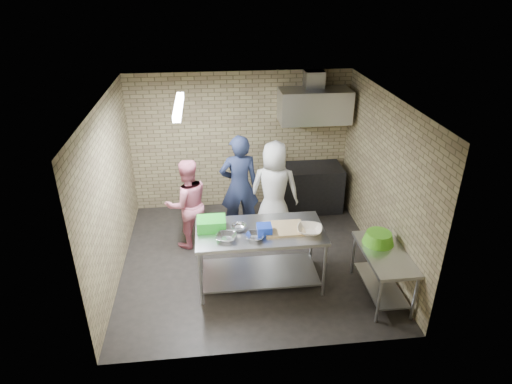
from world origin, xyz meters
TOP-DOWN VIEW (x-y plane):
  - floor at (0.00, 0.00)m, footprint 4.20×4.20m
  - ceiling at (0.00, 0.00)m, footprint 4.20×4.20m
  - back_wall at (0.00, 2.00)m, footprint 4.20×0.06m
  - front_wall at (0.00, -2.00)m, footprint 4.20×0.06m
  - left_wall at (-2.10, 0.00)m, footprint 0.06×4.00m
  - right_wall at (2.10, 0.00)m, footprint 0.06×4.00m
  - prep_table at (0.07, -0.61)m, footprint 1.87×0.94m
  - side_counter at (1.80, -1.10)m, footprint 0.60×1.20m
  - stove at (1.35, 1.65)m, footprint 1.20×0.70m
  - range_hood at (1.35, 1.70)m, footprint 1.30×0.60m
  - hood_duct at (1.35, 1.85)m, footprint 0.35×0.30m
  - wall_shelf at (1.65, 1.89)m, footprint 0.80×0.20m
  - fluorescent_fixture at (-1.00, 0.00)m, footprint 0.10×1.25m
  - green_crate at (-0.63, -0.49)m, footprint 0.42×0.31m
  - blue_tub at (0.12, -0.71)m, footprint 0.21×0.21m
  - cutting_board at (0.42, -0.63)m, footprint 0.57×0.44m
  - mixing_bowl_a at (-0.43, -0.81)m, footprint 0.36×0.36m
  - mixing_bowl_b at (-0.23, -0.56)m, footprint 0.27×0.27m
  - mixing_bowl_c at (-0.03, -0.83)m, footprint 0.33×0.33m
  - ceramic_bowl at (0.77, -0.76)m, footprint 0.44×0.44m
  - green_basin at (1.78, -0.85)m, footprint 0.46×0.46m
  - bottle_red at (1.40, 1.89)m, footprint 0.07×0.07m
  - bottle_green at (1.80, 1.89)m, footprint 0.06×0.06m
  - man_navy at (-0.12, 0.87)m, footprint 0.72×0.50m
  - woman_pink at (-1.02, 0.58)m, footprint 0.92×0.81m
  - woman_white at (0.49, 0.79)m, footprint 0.95×0.72m

SIDE VIEW (x-z plane):
  - floor at x=0.00m, z-range 0.00..0.00m
  - side_counter at x=1.80m, z-range 0.00..0.75m
  - stove at x=1.35m, z-range 0.00..0.90m
  - prep_table at x=0.07m, z-range 0.00..0.94m
  - woman_pink at x=-1.02m, z-range 0.00..1.59m
  - green_basin at x=1.78m, z-range 0.75..0.92m
  - woman_white at x=0.49m, z-range 0.00..1.76m
  - man_navy at x=-0.12m, z-range 0.00..1.88m
  - cutting_board at x=0.42m, z-range 0.94..0.97m
  - mixing_bowl_c at x=-0.03m, z-range 0.94..1.00m
  - mixing_bowl_b at x=-0.23m, z-range 0.94..1.01m
  - mixing_bowl_a at x=-0.43m, z-range 0.94..1.01m
  - ceramic_bowl at x=0.77m, z-range 0.94..1.03m
  - blue_tub at x=0.12m, z-range 0.94..1.07m
  - green_crate at x=-0.63m, z-range 0.94..1.10m
  - back_wall at x=0.00m, z-range 0.00..2.70m
  - front_wall at x=0.00m, z-range 0.00..2.70m
  - left_wall at x=-2.10m, z-range 0.00..2.70m
  - right_wall at x=2.10m, z-range 0.00..2.70m
  - wall_shelf at x=1.65m, z-range 1.90..1.94m
  - bottle_green at x=1.80m, z-range 1.94..2.09m
  - bottle_red at x=1.40m, z-range 1.94..2.12m
  - range_hood at x=1.35m, z-range 1.80..2.40m
  - hood_duct at x=1.35m, z-range 2.40..2.70m
  - fluorescent_fixture at x=-1.00m, z-range 2.60..2.68m
  - ceiling at x=0.00m, z-range 2.70..2.70m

